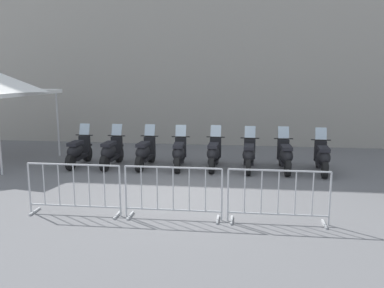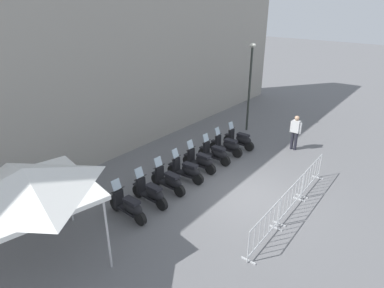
% 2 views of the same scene
% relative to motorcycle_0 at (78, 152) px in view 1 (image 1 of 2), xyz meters
% --- Properties ---
extents(ground_plane, '(120.00, 120.00, 0.00)m').
position_rel_motorcycle_0_xyz_m(ground_plane, '(4.02, -1.69, -0.45)').
color(ground_plane, slate).
extents(building_facade, '(27.93, 7.82, 10.08)m').
position_rel_motorcycle_0_xyz_m(building_facade, '(2.53, 5.81, 4.59)').
color(building_facade, '#9E998E').
rests_on(building_facade, ground).
extents(motorcycle_0, '(0.64, 1.72, 1.24)m').
position_rel_motorcycle_0_xyz_m(motorcycle_0, '(0.00, 0.00, 0.00)').
color(motorcycle_0, black).
rests_on(motorcycle_0, ground).
extents(motorcycle_1, '(0.62, 1.72, 1.24)m').
position_rel_motorcycle_0_xyz_m(motorcycle_1, '(1.01, 0.22, 0.00)').
color(motorcycle_1, black).
rests_on(motorcycle_1, ground).
extents(motorcycle_2, '(0.61, 1.72, 1.24)m').
position_rel_motorcycle_0_xyz_m(motorcycle_2, '(2.01, 0.48, 0.00)').
color(motorcycle_2, black).
rests_on(motorcycle_2, ground).
extents(motorcycle_3, '(0.73, 1.70, 1.24)m').
position_rel_motorcycle_0_xyz_m(motorcycle_3, '(3.03, 0.67, 0.00)').
color(motorcycle_3, black).
rests_on(motorcycle_3, ground).
extents(motorcycle_4, '(0.64, 1.72, 1.24)m').
position_rel_motorcycle_0_xyz_m(motorcycle_4, '(4.02, 0.94, 0.00)').
color(motorcycle_4, black).
rests_on(motorcycle_4, ground).
extents(motorcycle_5, '(0.63, 1.72, 1.24)m').
position_rel_motorcycle_0_xyz_m(motorcycle_5, '(5.05, 1.07, 0.00)').
color(motorcycle_5, black).
rests_on(motorcycle_5, ground).
extents(motorcycle_6, '(0.71, 1.71, 1.24)m').
position_rel_motorcycle_0_xyz_m(motorcycle_6, '(6.06, 1.30, 0.00)').
color(motorcycle_6, black).
rests_on(motorcycle_6, ground).
extents(motorcycle_7, '(0.63, 1.72, 1.24)m').
position_rel_motorcycle_0_xyz_m(motorcycle_7, '(7.09, 1.41, 0.00)').
color(motorcycle_7, black).
rests_on(motorcycle_7, ground).
extents(barrier_segment_0, '(1.93, 0.79, 1.07)m').
position_rel_motorcycle_0_xyz_m(barrier_segment_0, '(2.33, -3.67, 0.07)').
color(barrier_segment_0, '#B2B5B7').
rests_on(barrier_segment_0, ground).
extents(barrier_segment_1, '(1.93, 0.79, 1.07)m').
position_rel_motorcycle_0_xyz_m(barrier_segment_1, '(4.34, -3.27, 0.07)').
color(barrier_segment_1, '#B2B5B7').
rests_on(barrier_segment_1, ground).
extents(barrier_segment_2, '(1.93, 0.79, 1.07)m').
position_rel_motorcycle_0_xyz_m(barrier_segment_2, '(6.35, -2.87, 0.07)').
color(barrier_segment_2, '#B2B5B7').
rests_on(barrier_segment_2, ground).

